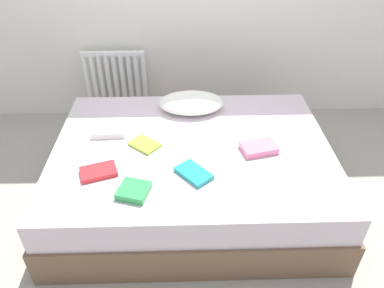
{
  "coord_description": "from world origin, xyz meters",
  "views": [
    {
      "loc": [
        -0.06,
        -2.09,
        2.05
      ],
      "look_at": [
        0.0,
        0.05,
        0.48
      ],
      "focal_mm": 34.38,
      "sensor_mm": 36.0,
      "label": 1
    }
  ],
  "objects_px": {
    "textbook_teal": "(194,173)",
    "textbook_green": "(134,191)",
    "pillow": "(191,103)",
    "textbook_white": "(109,130)",
    "bed": "(192,173)",
    "textbook_red": "(99,172)",
    "textbook_pink": "(259,148)",
    "textbook_lime": "(145,144)",
    "radiator": "(116,80)"
  },
  "relations": [
    {
      "from": "bed",
      "to": "textbook_teal",
      "type": "height_order",
      "value": "textbook_teal"
    },
    {
      "from": "textbook_white",
      "to": "textbook_green",
      "type": "relative_size",
      "value": 1.38
    },
    {
      "from": "textbook_pink",
      "to": "textbook_white",
      "type": "height_order",
      "value": "same"
    },
    {
      "from": "radiator",
      "to": "textbook_white",
      "type": "xyz_separation_m",
      "value": [
        0.1,
        -1.02,
        0.09
      ]
    },
    {
      "from": "pillow",
      "to": "textbook_green",
      "type": "bearing_deg",
      "value": -110.92
    },
    {
      "from": "radiator",
      "to": "textbook_green",
      "type": "height_order",
      "value": "radiator"
    },
    {
      "from": "bed",
      "to": "textbook_pink",
      "type": "distance_m",
      "value": 0.54
    },
    {
      "from": "pillow",
      "to": "textbook_green",
      "type": "xyz_separation_m",
      "value": [
        -0.37,
        -0.97,
        -0.04
      ]
    },
    {
      "from": "bed",
      "to": "radiator",
      "type": "height_order",
      "value": "radiator"
    },
    {
      "from": "bed",
      "to": "textbook_green",
      "type": "distance_m",
      "value": 0.66
    },
    {
      "from": "bed",
      "to": "textbook_teal",
      "type": "distance_m",
      "value": 0.41
    },
    {
      "from": "pillow",
      "to": "textbook_red",
      "type": "xyz_separation_m",
      "value": [
        -0.62,
        -0.78,
        -0.05
      ]
    },
    {
      "from": "bed",
      "to": "textbook_lime",
      "type": "relative_size",
      "value": 9.84
    },
    {
      "from": "pillow",
      "to": "textbook_pink",
      "type": "xyz_separation_m",
      "value": [
        0.45,
        -0.57,
        -0.04
      ]
    },
    {
      "from": "radiator",
      "to": "textbook_lime",
      "type": "relative_size",
      "value": 2.96
    },
    {
      "from": "radiator",
      "to": "pillow",
      "type": "distance_m",
      "value": 1.01
    },
    {
      "from": "radiator",
      "to": "textbook_pink",
      "type": "relative_size",
      "value": 2.53
    },
    {
      "from": "textbook_teal",
      "to": "textbook_green",
      "type": "bearing_deg",
      "value": -107.41
    },
    {
      "from": "pillow",
      "to": "textbook_white",
      "type": "height_order",
      "value": "pillow"
    },
    {
      "from": "textbook_teal",
      "to": "textbook_white",
      "type": "xyz_separation_m",
      "value": [
        -0.62,
        0.49,
        0.01
      ]
    },
    {
      "from": "textbook_red",
      "to": "textbook_pink",
      "type": "bearing_deg",
      "value": -7.49
    },
    {
      "from": "textbook_teal",
      "to": "textbook_white",
      "type": "distance_m",
      "value": 0.79
    },
    {
      "from": "bed",
      "to": "textbook_white",
      "type": "height_order",
      "value": "textbook_white"
    },
    {
      "from": "textbook_lime",
      "to": "textbook_white",
      "type": "xyz_separation_m",
      "value": [
        -0.28,
        0.17,
        0.01
      ]
    },
    {
      "from": "radiator",
      "to": "textbook_teal",
      "type": "distance_m",
      "value": 1.68
    },
    {
      "from": "textbook_green",
      "to": "radiator",
      "type": "bearing_deg",
      "value": 118.16
    },
    {
      "from": "bed",
      "to": "pillow",
      "type": "distance_m",
      "value": 0.59
    },
    {
      "from": "textbook_pink",
      "to": "radiator",
      "type": "bearing_deg",
      "value": 119.52
    },
    {
      "from": "bed",
      "to": "textbook_red",
      "type": "xyz_separation_m",
      "value": [
        -0.61,
        -0.28,
        0.27
      ]
    },
    {
      "from": "bed",
      "to": "textbook_teal",
      "type": "bearing_deg",
      "value": -89.16
    },
    {
      "from": "textbook_white",
      "to": "textbook_teal",
      "type": "bearing_deg",
      "value": -41.01
    },
    {
      "from": "textbook_lime",
      "to": "textbook_teal",
      "type": "bearing_deg",
      "value": -3.61
    },
    {
      "from": "bed",
      "to": "textbook_lime",
      "type": "xyz_separation_m",
      "value": [
        -0.34,
        0.01,
        0.26
      ]
    },
    {
      "from": "pillow",
      "to": "textbook_pink",
      "type": "bearing_deg",
      "value": -51.45
    },
    {
      "from": "pillow",
      "to": "textbook_lime",
      "type": "height_order",
      "value": "pillow"
    },
    {
      "from": "textbook_teal",
      "to": "textbook_pink",
      "type": "bearing_deg",
      "value": 77.94
    },
    {
      "from": "radiator",
      "to": "textbook_lime",
      "type": "xyz_separation_m",
      "value": [
        0.38,
        -1.19,
        0.08
      ]
    },
    {
      "from": "radiator",
      "to": "pillow",
      "type": "xyz_separation_m",
      "value": [
        0.72,
        -0.7,
        0.13
      ]
    },
    {
      "from": "radiator",
      "to": "bed",
      "type": "bearing_deg",
      "value": -59.26
    },
    {
      "from": "textbook_lime",
      "to": "textbook_white",
      "type": "bearing_deg",
      "value": -170.93
    },
    {
      "from": "textbook_red",
      "to": "textbook_white",
      "type": "xyz_separation_m",
      "value": [
        -0.0,
        0.46,
        0.01
      ]
    },
    {
      "from": "textbook_pink",
      "to": "textbook_red",
      "type": "relative_size",
      "value": 1.05
    },
    {
      "from": "bed",
      "to": "textbook_teal",
      "type": "xyz_separation_m",
      "value": [
        0.0,
        -0.31,
        0.27
      ]
    },
    {
      "from": "bed",
      "to": "pillow",
      "type": "relative_size",
      "value": 3.83
    },
    {
      "from": "radiator",
      "to": "textbook_teal",
      "type": "bearing_deg",
      "value": -64.63
    },
    {
      "from": "pillow",
      "to": "bed",
      "type": "bearing_deg",
      "value": -90.81
    },
    {
      "from": "textbook_green",
      "to": "textbook_white",
      "type": "bearing_deg",
      "value": 127.19
    },
    {
      "from": "textbook_teal",
      "to": "textbook_green",
      "type": "distance_m",
      "value": 0.4
    },
    {
      "from": "textbook_red",
      "to": "textbook_green",
      "type": "height_order",
      "value": "textbook_green"
    },
    {
      "from": "pillow",
      "to": "textbook_teal",
      "type": "xyz_separation_m",
      "value": [
        -0.0,
        -0.82,
        -0.05
      ]
    }
  ]
}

